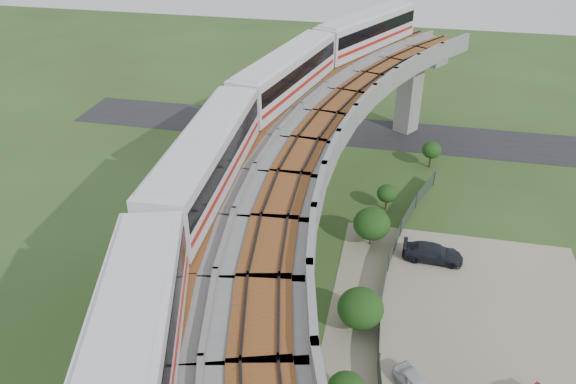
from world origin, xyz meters
TOP-DOWN VIEW (x-y plane):
  - ground at (0.00, 0.00)m, footprint 160.00×160.00m
  - dirt_lot at (14.00, -2.00)m, footprint 18.00×26.00m
  - asphalt_road at (0.00, 30.00)m, footprint 60.00×8.00m
  - viaduct at (3.84, 0.00)m, footprint 19.58×73.98m
  - metro_train at (0.49, 4.10)m, footprint 12.58×61.18m
  - fence at (9.75, 0.00)m, footprint 3.87×38.73m
  - tree_0 at (11.85, 22.95)m, footprint 1.95×1.95m
  - tree_1 at (8.00, 13.84)m, footprint 1.83×1.83m
  - tree_2 at (7.09, 8.19)m, footprint 2.98×2.98m
  - tree_3 at (7.21, -1.69)m, footprint 3.04×3.04m
  - car_dark at (12.01, 7.11)m, footprint 4.69×2.03m

SIDE VIEW (x-z plane):
  - ground at x=0.00m, z-range 0.00..0.00m
  - asphalt_road at x=0.00m, z-range 0.00..0.03m
  - dirt_lot at x=14.00m, z-range 0.00..0.04m
  - car_dark at x=12.01m, z-range 0.04..1.38m
  - fence at x=9.75m, z-range 0.00..1.50m
  - tree_1 at x=8.00m, z-range 0.44..2.89m
  - tree_3 at x=7.21m, z-range 0.30..3.49m
  - tree_0 at x=11.85m, z-range 0.55..3.32m
  - tree_2 at x=7.09m, z-range 0.37..3.64m
  - viaduct at x=3.84m, z-range 3.35..14.75m
  - metro_train at x=0.49m, z-range 10.49..14.13m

